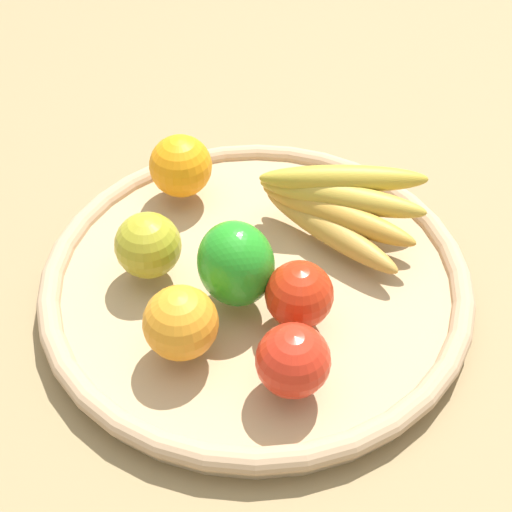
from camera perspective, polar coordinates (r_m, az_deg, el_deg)
name	(u,v)px	position (r m, az deg, el deg)	size (l,w,h in m)	color
ground_plane	(256,292)	(0.81, 0.00, -2.84)	(2.40, 2.40, 0.00)	#8E754E
basket	(256,280)	(0.80, 0.00, -1.95)	(0.47, 0.47, 0.04)	tan
apple_1	(148,245)	(0.77, -8.54, 0.84)	(0.07, 0.07, 0.07)	#A39A24
apple_0	(299,295)	(0.71, 3.44, -3.08)	(0.07, 0.07, 0.07)	red
orange_0	(181,166)	(0.87, -5.98, 7.10)	(0.08, 0.08, 0.08)	orange
banana_bunch	(338,205)	(0.81, 6.49, 4.03)	(0.19, 0.16, 0.07)	#B28437
apple_2	(293,360)	(0.66, 2.95, -8.25)	(0.07, 0.07, 0.07)	red
bell_pepper	(236,264)	(0.72, -1.60, -0.62)	(0.08, 0.08, 0.09)	#259322
orange_1	(181,323)	(0.69, -5.98, -5.28)	(0.07, 0.07, 0.07)	orange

